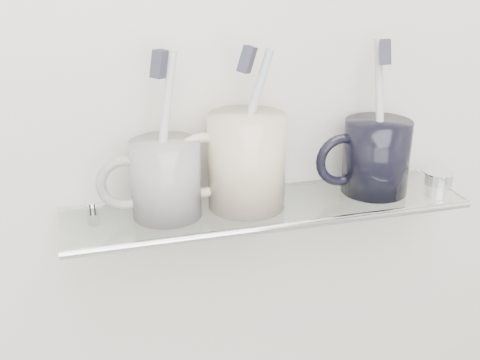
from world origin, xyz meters
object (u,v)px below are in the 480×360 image
object	(u,v)px
shelf_glass	(267,208)
mug_left	(166,179)
mug_center	(247,162)
mug_right	(376,157)

from	to	relation	value
shelf_glass	mug_left	world-z (taller)	mug_left
shelf_glass	mug_left	size ratio (longest dim) A/B	5.43
mug_center	shelf_glass	bearing A→B (deg)	-35.82
shelf_glass	mug_center	world-z (taller)	mug_center
shelf_glass	mug_left	bearing A→B (deg)	177.69
mug_left	mug_right	world-z (taller)	mug_right
mug_left	mug_right	xyz separation A→B (m)	(0.27, 0.00, 0.00)
shelf_glass	mug_center	size ratio (longest dim) A/B	4.30
mug_left	mug_center	world-z (taller)	mug_center
mug_left	mug_center	distance (m)	0.10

